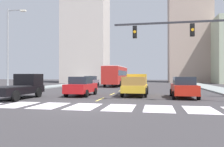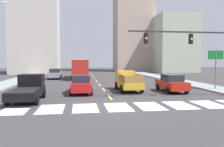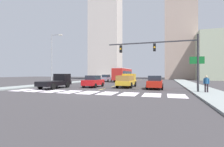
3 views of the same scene
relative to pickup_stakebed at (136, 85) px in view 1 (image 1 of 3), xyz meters
name	(u,v)px [view 1 (image 1 of 3)]	position (x,y,z in m)	size (l,w,h in m)	color
ground_plane	(84,107)	(-2.37, -8.11, -0.94)	(160.00, 160.00, 0.00)	#373436
sidewalk_right	(217,89)	(9.46, 9.89, -0.86)	(3.17, 110.00, 0.15)	gray
sidewalk_left	(45,87)	(-14.21, 9.89, -0.86)	(3.17, 110.00, 0.15)	gray
crosswalk_stripe_2	(17,105)	(-6.71, -8.11, -0.93)	(1.63, 2.89, 0.01)	silver
crosswalk_stripe_3	(50,106)	(-4.54, -8.11, -0.93)	(1.63, 2.89, 0.01)	silver
crosswalk_stripe_4	(84,106)	(-2.37, -8.11, -0.93)	(1.63, 2.89, 0.01)	silver
crosswalk_stripe_5	(120,107)	(-0.21, -8.11, -0.93)	(1.63, 2.89, 0.01)	silver
crosswalk_stripe_6	(159,109)	(1.96, -8.11, -0.93)	(1.63, 2.89, 0.01)	silver
crosswalk_stripe_7	(200,110)	(4.12, -8.11, -0.93)	(1.63, 2.89, 0.01)	silver
lane_dash_0	(100,99)	(-2.37, -4.11, -0.93)	(0.16, 2.40, 0.01)	#DEC452
lane_dash_1	(112,94)	(-2.37, 0.89, -0.93)	(0.16, 2.40, 0.01)	#DEC452
lane_dash_2	(120,91)	(-2.37, 5.89, -0.93)	(0.16, 2.40, 0.01)	#DEC452
lane_dash_3	(126,88)	(-2.37, 10.89, -0.93)	(0.16, 2.40, 0.01)	#DEC452
lane_dash_4	(130,86)	(-2.37, 15.89, -0.93)	(0.16, 2.40, 0.01)	#DEC452
lane_dash_5	(133,85)	(-2.37, 20.89, -0.93)	(0.16, 2.40, 0.01)	#DEC452
lane_dash_6	(135,84)	(-2.37, 25.89, -0.93)	(0.16, 2.40, 0.01)	#DEC452
lane_dash_7	(137,83)	(-2.37, 30.89, -0.93)	(0.16, 2.40, 0.01)	#DEC452
pickup_stakebed	(136,85)	(0.00, 0.00, 0.00)	(2.18, 5.20, 1.96)	gold
pickup_dark	(20,87)	(-8.81, -4.58, -0.02)	(2.18, 5.20, 1.96)	black
city_bus	(116,75)	(-4.79, 16.43, 1.02)	(2.72, 10.80, 3.32)	red
sedan_near_right	(81,86)	(-4.76, -1.50, -0.08)	(2.02, 4.40, 1.72)	red
sedan_mid	(91,81)	(-8.93, 15.67, -0.08)	(2.02, 4.40, 1.72)	gray
sedan_near_left	(184,87)	(4.05, -1.72, -0.08)	(2.02, 4.40, 1.72)	red
traffic_signal_gantry	(211,39)	(5.36, -5.16, 3.29)	(9.62, 0.27, 6.00)	#2D2D33
streetlight_left	(9,46)	(-13.65, 0.76, 4.03)	(2.20, 0.28, 9.00)	gray
tower_tall_centre	(86,1)	(-14.91, 31.58, 18.98)	(10.53, 7.38, 39.84)	beige
block_mid_right	(189,24)	(10.43, 40.91, 14.42)	(10.52, 8.78, 30.71)	tan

